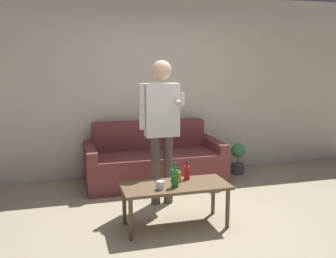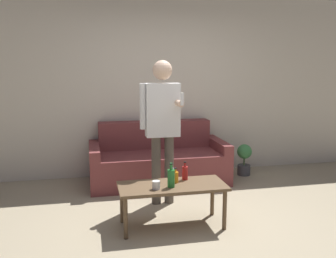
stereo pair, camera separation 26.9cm
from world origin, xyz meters
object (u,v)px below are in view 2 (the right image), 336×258
at_px(bottle_orange, 175,177).
at_px(coffee_table, 172,190).
at_px(person_standing_front, 162,120).
at_px(couch, 158,161).

bearing_deg(bottle_orange, coffee_table, -126.14).
bearing_deg(person_standing_front, coffee_table, -92.31).
relative_size(couch, person_standing_front, 1.12).
bearing_deg(bottle_orange, person_standing_front, 91.92).
height_order(coffee_table, bottle_orange, bottle_orange).
xyz_separation_m(coffee_table, bottle_orange, (0.05, 0.06, 0.12)).
bearing_deg(person_standing_front, bottle_orange, -88.08).
relative_size(bottle_orange, person_standing_front, 0.09).
distance_m(couch, coffee_table, 1.55).
bearing_deg(couch, person_standing_front, -96.90).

